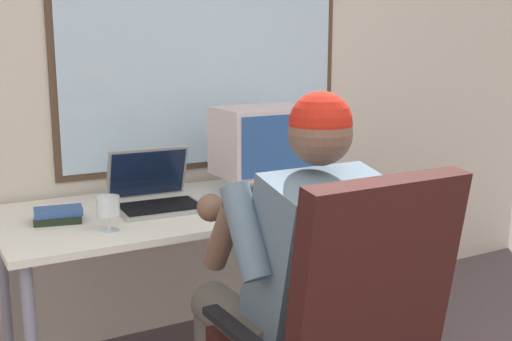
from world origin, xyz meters
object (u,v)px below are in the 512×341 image
(crt_monitor, at_px, (263,143))
(wine_glass, at_px, (108,208))
(desk, at_px, (213,214))
(person_seated, at_px, (295,273))
(book_stack, at_px, (58,215))
(office_chair, at_px, (347,324))
(laptop, at_px, (154,191))
(desk_speaker, at_px, (316,164))
(coffee_mug, at_px, (341,185))

(crt_monitor, bearing_deg, wine_glass, -164.48)
(desk, bearing_deg, person_seated, -94.08)
(book_stack, bearing_deg, office_chair, -59.78)
(crt_monitor, bearing_deg, person_seated, -112.16)
(desk, distance_m, office_chair, 1.01)
(crt_monitor, distance_m, book_stack, 0.90)
(person_seated, relative_size, crt_monitor, 3.14)
(person_seated, bearing_deg, laptop, 103.52)
(desk_speaker, height_order, book_stack, desk_speaker)
(desk_speaker, bearing_deg, wine_glass, -161.67)
(desk_speaker, xyz_separation_m, coffee_mug, (-0.12, -0.36, -0.02))
(desk_speaker, bearing_deg, coffee_mug, -107.71)
(office_chair, distance_m, wine_glass, 0.94)
(wine_glass, bearing_deg, crt_monitor, 15.52)
(office_chair, bearing_deg, person_seated, 90.79)
(desk, distance_m, person_seated, 0.73)
(desk_speaker, distance_m, coffee_mug, 0.38)
(office_chair, distance_m, desk_speaker, 1.37)
(desk, relative_size, book_stack, 8.96)
(crt_monitor, bearing_deg, desk, 179.34)
(coffee_mug, bearing_deg, office_chair, -125.37)
(office_chair, bearing_deg, coffee_mug, 54.63)
(office_chair, height_order, book_stack, office_chair)
(wine_glass, xyz_separation_m, book_stack, (-0.13, 0.22, -0.06))
(office_chair, xyz_separation_m, laptop, (-0.19, 1.05, 0.19))
(book_stack, bearing_deg, person_seated, -51.55)
(wine_glass, relative_size, desk_speaker, 0.88)
(desk, xyz_separation_m, wine_glass, (-0.50, -0.21, 0.14))
(person_seated, bearing_deg, coffee_mug, 42.85)
(office_chair, distance_m, crt_monitor, 1.10)
(laptop, bearing_deg, desk, -11.48)
(office_chair, height_order, coffee_mug, office_chair)
(desk_speaker, bearing_deg, laptop, -172.19)
(office_chair, xyz_separation_m, desk_speaker, (0.69, 1.17, 0.21))
(wine_glass, bearing_deg, book_stack, 121.42)
(desk_speaker, relative_size, coffee_mug, 1.42)
(desk, xyz_separation_m, book_stack, (-0.63, 0.00, 0.08))
(office_chair, distance_m, person_seated, 0.28)
(laptop, xyz_separation_m, coffee_mug, (0.77, -0.24, -0.01))
(desk, bearing_deg, desk_speaker, 14.78)
(office_chair, xyz_separation_m, book_stack, (-0.59, 1.01, 0.16))
(person_seated, xyz_separation_m, laptop, (-0.19, 0.78, 0.13))
(book_stack, height_order, coffee_mug, coffee_mug)
(laptop, relative_size, desk_speaker, 2.43)
(coffee_mug, bearing_deg, book_stack, 170.34)
(wine_glass, xyz_separation_m, coffee_mug, (1.03, 0.02, -0.03))
(book_stack, relative_size, coffee_mug, 1.88)
(desk_speaker, xyz_separation_m, book_stack, (-1.28, -0.16, -0.05))
(desk, relative_size, coffee_mug, 16.88)
(desk, height_order, coffee_mug, coffee_mug)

